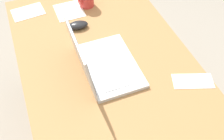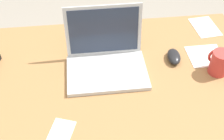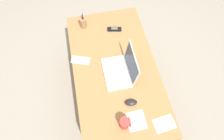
{
  "view_description": "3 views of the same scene",
  "coord_description": "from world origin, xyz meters",
  "px_view_note": "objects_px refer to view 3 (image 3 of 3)",
  "views": [
    {
      "loc": [
        -0.68,
        0.27,
        1.61
      ],
      "look_at": [
        0.0,
        0.01,
        0.74
      ],
      "focal_mm": 42.74,
      "sensor_mm": 36.0,
      "label": 1
    },
    {
      "loc": [
        -0.03,
        -0.9,
        1.61
      ],
      "look_at": [
        0.07,
        -0.03,
        0.75
      ],
      "focal_mm": 48.46,
      "sensor_mm": 36.0,
      "label": 2
    },
    {
      "loc": [
        0.86,
        -0.21,
        2.28
      ],
      "look_at": [
        0.05,
        -0.04,
        0.77
      ],
      "focal_mm": 31.34,
      "sensor_mm": 36.0,
      "label": 3
    }
  ],
  "objects_px": {
    "computer_mouse": "(131,102)",
    "cordless_phone": "(114,29)",
    "laptop": "(121,70)",
    "pen_holder": "(83,23)",
    "coffee_mug_white": "(125,123)"
  },
  "relations": [
    {
      "from": "coffee_mug_white",
      "to": "pen_holder",
      "type": "height_order",
      "value": "pen_holder"
    },
    {
      "from": "laptop",
      "to": "pen_holder",
      "type": "relative_size",
      "value": 1.89
    },
    {
      "from": "computer_mouse",
      "to": "pen_holder",
      "type": "distance_m",
      "value": 0.96
    },
    {
      "from": "laptop",
      "to": "cordless_phone",
      "type": "height_order",
      "value": "laptop"
    },
    {
      "from": "coffee_mug_white",
      "to": "cordless_phone",
      "type": "distance_m",
      "value": 0.98
    },
    {
      "from": "laptop",
      "to": "cordless_phone",
      "type": "distance_m",
      "value": 0.5
    },
    {
      "from": "computer_mouse",
      "to": "coffee_mug_white",
      "type": "xyz_separation_m",
      "value": [
        0.16,
        -0.09,
        0.04
      ]
    },
    {
      "from": "computer_mouse",
      "to": "cordless_phone",
      "type": "distance_m",
      "value": 0.8
    },
    {
      "from": "cordless_phone",
      "to": "pen_holder",
      "type": "height_order",
      "value": "pen_holder"
    },
    {
      "from": "computer_mouse",
      "to": "cordless_phone",
      "type": "xyz_separation_m",
      "value": [
        -0.8,
        0.03,
        -0.01
      ]
    },
    {
      "from": "laptop",
      "to": "pen_holder",
      "type": "xyz_separation_m",
      "value": [
        -0.61,
        -0.26,
        0.01
      ]
    },
    {
      "from": "cordless_phone",
      "to": "pen_holder",
      "type": "bearing_deg",
      "value": -110.25
    },
    {
      "from": "coffee_mug_white",
      "to": "pen_holder",
      "type": "relative_size",
      "value": 0.6
    },
    {
      "from": "laptop",
      "to": "coffee_mug_white",
      "type": "relative_size",
      "value": 3.15
    },
    {
      "from": "computer_mouse",
      "to": "cordless_phone",
      "type": "height_order",
      "value": "computer_mouse"
    }
  ]
}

